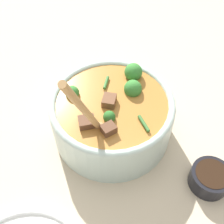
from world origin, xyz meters
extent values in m
plane|color=#C6B293|center=(0.00, 0.00, 0.00)|extent=(4.00, 4.00, 0.00)
cylinder|color=#B2C6BC|center=(0.00, 0.00, 0.05)|extent=(0.27, 0.27, 0.10)
torus|color=#B2C6BC|center=(0.00, 0.00, 0.10)|extent=(0.27, 0.27, 0.02)
cylinder|color=#B27533|center=(0.00, 0.00, 0.07)|extent=(0.25, 0.25, 0.07)
sphere|color=#2D6B28|center=(-0.03, -0.03, 0.11)|extent=(0.02, 0.02, 0.02)
cylinder|color=#6B9956|center=(-0.03, -0.03, 0.09)|extent=(0.01, 0.01, 0.01)
sphere|color=#387F33|center=(0.06, 0.00, 0.11)|extent=(0.04, 0.04, 0.04)
cylinder|color=#6B9956|center=(0.06, 0.00, 0.08)|extent=(0.01, 0.01, 0.02)
sphere|color=#387F33|center=(0.09, 0.04, 0.12)|extent=(0.04, 0.04, 0.04)
cylinder|color=#6B9956|center=(0.09, 0.04, 0.09)|extent=(0.01, 0.01, 0.02)
sphere|color=#387F33|center=(-0.06, 0.07, 0.11)|extent=(0.03, 0.03, 0.03)
cylinder|color=#6B9956|center=(-0.06, 0.07, 0.09)|extent=(0.01, 0.01, 0.01)
cube|color=brown|center=(-0.01, 0.00, 0.11)|extent=(0.04, 0.04, 0.02)
cube|color=brown|center=(-0.07, -0.02, 0.11)|extent=(0.04, 0.04, 0.02)
cube|color=brown|center=(-0.05, -0.06, 0.11)|extent=(0.03, 0.02, 0.02)
cylinder|color=#3D7533|center=(0.02, 0.05, 0.11)|extent=(0.03, 0.03, 0.01)
cylinder|color=#3D7533|center=(0.02, -0.09, 0.11)|extent=(0.02, 0.04, 0.01)
ellipsoid|color=#A87A47|center=(-0.06, -0.04, 0.10)|extent=(0.04, 0.03, 0.01)
cylinder|color=#A87A47|center=(-0.10, -0.06, 0.20)|extent=(0.09, 0.07, 0.21)
cylinder|color=black|center=(0.09, -0.22, 0.02)|extent=(0.08, 0.08, 0.04)
cylinder|color=black|center=(0.09, -0.22, 0.04)|extent=(0.07, 0.07, 0.01)
camera|label=1|loc=(-0.23, -0.32, 0.55)|focal=45.00mm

